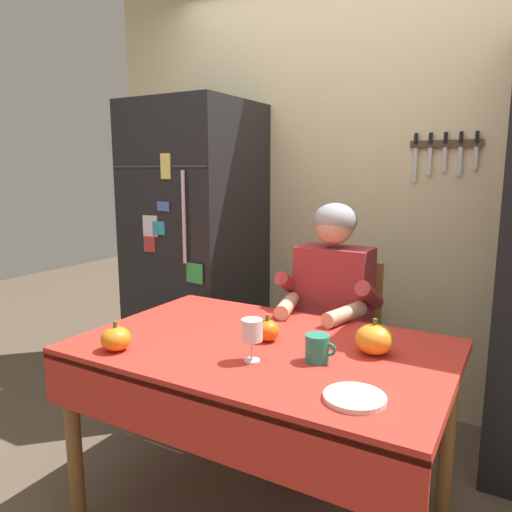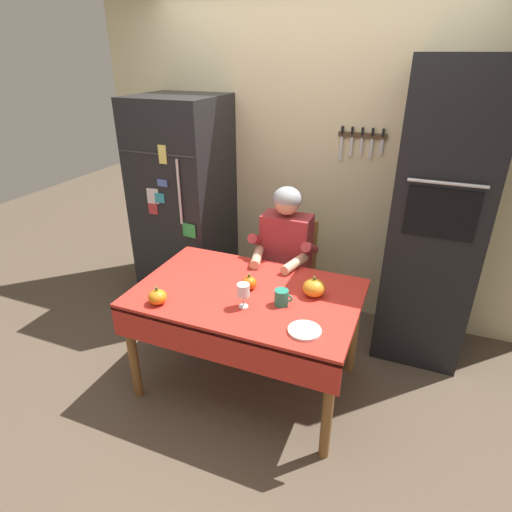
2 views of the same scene
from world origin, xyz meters
TOP-DOWN VIEW (x-y plane):
  - back_wall_assembly at (0.05, 1.35)m, footprint 3.70×0.13m
  - refrigerator at (-0.95, 0.96)m, footprint 0.68×0.71m
  - dining_table at (0.00, 0.08)m, footprint 1.40×0.90m
  - chair_behind_person at (0.04, 0.87)m, footprint 0.40×0.40m
  - seated_person at (0.04, 0.68)m, footprint 0.47×0.55m
  - coffee_mug at (0.25, 0.04)m, footprint 0.11×0.08m
  - wine_glass at (0.05, -0.07)m, footprint 0.07×0.07m
  - pumpkin_large at (-0.44, -0.23)m, footprint 0.11×0.11m
  - pumpkin_medium at (0.40, 0.21)m, footprint 0.14×0.14m
  - pumpkin_small at (-0.00, 0.14)m, footprint 0.09×0.09m
  - serving_tray at (0.46, -0.18)m, footprint 0.18×0.18m

SIDE VIEW (x-z plane):
  - chair_behind_person at x=0.04m, z-range 0.05..0.98m
  - dining_table at x=0.00m, z-range 0.29..1.03m
  - seated_person at x=0.04m, z-range 0.11..1.36m
  - serving_tray at x=0.46m, z-range 0.74..0.76m
  - pumpkin_small at x=0.00m, z-range 0.73..0.83m
  - pumpkin_large at x=-0.44m, z-range 0.73..0.84m
  - coffee_mug at x=0.25m, z-range 0.74..0.84m
  - pumpkin_medium at x=0.40m, z-range 0.73..0.86m
  - wine_glass at x=0.05m, z-range 0.77..0.93m
  - refrigerator at x=-0.95m, z-range 0.00..1.80m
  - back_wall_assembly at x=0.05m, z-range 0.00..2.60m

